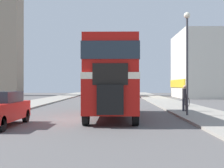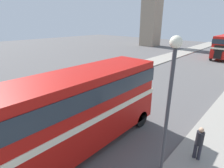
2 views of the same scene
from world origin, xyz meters
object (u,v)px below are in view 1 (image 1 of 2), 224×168
Objects in this scene: bus_distant at (114,82)px; bicycle_on_pavement at (187,102)px; pedestrian_walking at (185,96)px; street_lamp at (187,48)px; double_decker_bus at (112,74)px.

bus_distant reaches higher than bicycle_on_pavement.
pedestrian_walking is 0.97× the size of bicycle_on_pavement.
pedestrian_walking is 0.29× the size of street_lamp.
double_decker_bus reaches higher than pedestrian_walking.
pedestrian_walking is at bearing -103.90° from bicycle_on_pavement.
bicycle_on_pavement is (6.21, -25.17, -1.94)m from bus_distant.
double_decker_bus is at bearing -148.51° from pedestrian_walking.
double_decker_bus is 10.22m from bicycle_on_pavement.
pedestrian_walking is (4.76, 2.91, -1.36)m from double_decker_bus.
street_lamp is at bearing 1.39° from double_decker_bus.
bus_distant is at bearing 99.28° from pedestrian_walking.
double_decker_bus is 5.24× the size of bicycle_on_pavement.
bicycle_on_pavement is at bearing 53.10° from double_decker_bus.
double_decker_bus reaches higher than bus_distant.
street_lamp is (4.28, 0.10, 1.51)m from double_decker_bus.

